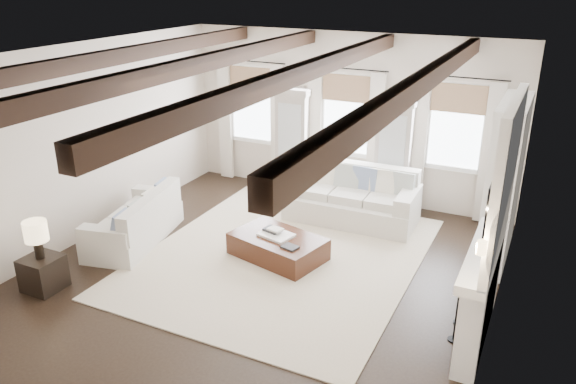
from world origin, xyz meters
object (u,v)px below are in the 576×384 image
at_px(sofa_back, 353,199).
at_px(side_table_front, 43,273).
at_px(ottoman, 278,247).
at_px(side_table_back, 290,174).
at_px(sofa_left, 137,223).

xyz_separation_m(sofa_back, side_table_front, (-3.11, -4.17, -0.16)).
relative_size(ottoman, side_table_front, 2.87).
bearing_deg(side_table_back, ottoman, -67.60).
relative_size(ottoman, side_table_back, 2.37).
bearing_deg(ottoman, sofa_back, 87.34).
distance_m(ottoman, side_table_back, 3.05).
height_order(sofa_left, side_table_front, sofa_left).
distance_m(sofa_left, ottoman, 2.42).
relative_size(sofa_left, side_table_back, 3.52).
relative_size(sofa_back, ottoman, 1.64).
bearing_deg(side_table_front, sofa_back, 53.28).
height_order(sofa_back, side_table_back, sofa_back).
bearing_deg(ottoman, sofa_left, -154.56).
xyz_separation_m(sofa_left, ottoman, (2.36, 0.50, -0.15)).
xyz_separation_m(sofa_back, side_table_back, (-1.71, 0.92, -0.11)).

